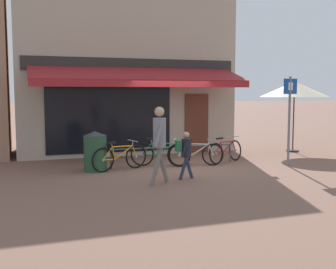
% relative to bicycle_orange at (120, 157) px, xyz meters
% --- Properties ---
extents(ground_plane, '(160.00, 160.00, 0.00)m').
position_rel_bicycle_orange_xyz_m(ground_plane, '(1.85, -0.04, -0.37)').
color(ground_plane, brown).
extents(shop_front, '(7.61, 4.69, 5.92)m').
position_rel_bicycle_orange_xyz_m(shop_front, '(1.09, 4.03, 2.59)').
color(shop_front, tan).
rests_on(shop_front, ground_plane).
extents(bike_rack_rail, '(3.83, 0.04, 0.57)m').
position_rel_bicycle_orange_xyz_m(bike_rack_rail, '(1.68, 0.27, 0.11)').
color(bike_rack_rail, '#47494F').
rests_on(bike_rack_rail, ground_plane).
extents(bicycle_orange, '(1.67, 0.65, 0.82)m').
position_rel_bicycle_orange_xyz_m(bicycle_orange, '(0.00, 0.00, 0.00)').
color(bicycle_orange, black).
rests_on(bicycle_orange, ground_plane).
extents(bicycle_green, '(1.61, 0.86, 0.84)m').
position_rel_bicycle_orange_xyz_m(bicycle_green, '(1.25, 0.22, 0.01)').
color(bicycle_green, black).
rests_on(bicycle_green, ground_plane).
extents(bicycle_silver, '(1.61, 0.56, 0.80)m').
position_rel_bicycle_orange_xyz_m(bicycle_silver, '(2.28, -0.01, -0.01)').
color(bicycle_silver, black).
rests_on(bicycle_silver, ground_plane).
extents(bicycle_red, '(1.52, 0.89, 0.81)m').
position_rel_bicycle_orange_xyz_m(bicycle_red, '(3.38, 0.26, -0.02)').
color(bicycle_red, black).
rests_on(bicycle_red, ground_plane).
extents(pedestrian_adult, '(0.58, 0.56, 1.83)m').
position_rel_bicycle_orange_xyz_m(pedestrian_adult, '(0.51, -1.99, 0.77)').
color(pedestrian_adult, slate).
rests_on(pedestrian_adult, ground_plane).
extents(pedestrian_child, '(0.50, 0.34, 1.19)m').
position_rel_bicycle_orange_xyz_m(pedestrian_child, '(1.27, -1.68, 0.37)').
color(pedestrian_child, '#282D47').
rests_on(pedestrian_child, ground_plane).
extents(litter_bin, '(0.64, 0.64, 1.10)m').
position_rel_bicycle_orange_xyz_m(litter_bin, '(-0.66, 0.12, 0.18)').
color(litter_bin, '#23472D').
rests_on(litter_bin, ground_plane).
extents(parking_sign, '(0.44, 0.07, 2.60)m').
position_rel_bicycle_orange_xyz_m(parking_sign, '(4.80, -0.95, 1.22)').
color(parking_sign, slate).
rests_on(parking_sign, ground_plane).
extents(cafe_parasol, '(2.43, 2.43, 2.54)m').
position_rel_bicycle_orange_xyz_m(cafe_parasol, '(6.77, 1.57, 1.88)').
color(cafe_parasol, '#4C3D2D').
rests_on(cafe_parasol, ground_plane).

